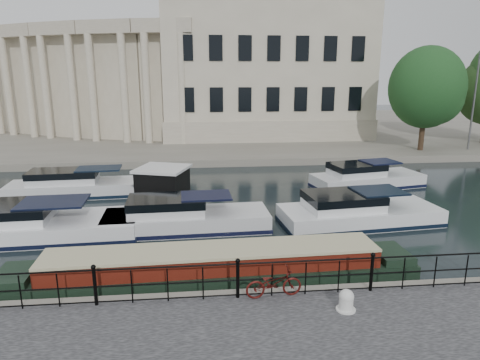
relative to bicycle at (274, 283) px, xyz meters
name	(u,v)px	position (x,y,z in m)	size (l,w,h in m)	color
ground_plane	(231,279)	(-1.04, 2.32, -0.99)	(160.00, 160.00, 0.00)	black
far_bank	(205,129)	(-1.04, 41.32, -0.71)	(120.00, 42.00, 0.55)	#6B665B
railing	(238,277)	(-1.04, 0.07, 0.22)	(24.14, 0.14, 1.22)	black
civic_building	(196,72)	(-2.04, 37.03, 6.05)	(53.55, 31.84, 16.85)	#ADA38C
bicycle	(274,283)	(0.00, 0.00, 0.00)	(0.58, 1.66, 0.87)	#400E0B
mooring_bollard	(346,301)	(1.85, -0.91, -0.15)	(0.54, 0.54, 0.61)	silver
narrowboat	(213,272)	(-1.66, 2.18, -0.62)	(13.97, 2.29, 1.51)	black
harbour_hut	(163,189)	(-3.94, 10.95, -0.03)	(4.07, 3.72, 2.21)	#6B665B
cabin_cruisers	(195,207)	(-2.30, 9.48, -0.62)	(26.01, 10.32, 1.99)	white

